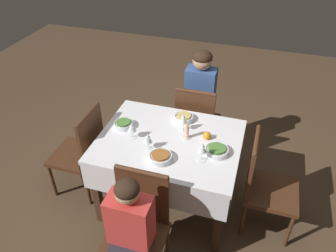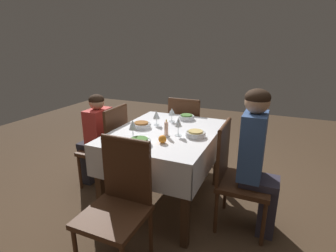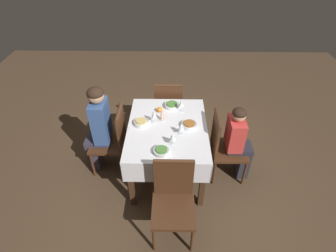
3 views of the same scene
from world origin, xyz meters
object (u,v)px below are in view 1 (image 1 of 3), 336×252
(wine_glass_south, at_px, (183,119))
(chair_east, at_px, (82,150))
(bowl_west, at_px, (217,150))
(person_adult_denim, at_px, (201,97))
(chair_west, at_px, (264,182))
(bowl_south, at_px, (184,117))
(chair_north, at_px, (138,224))
(orange_fruit, at_px, (207,135))
(bowl_east, at_px, (124,124))
(wine_glass_north, at_px, (148,138))
(bowl_north, at_px, (161,157))
(wine_glass_west, at_px, (202,148))
(chair_south, at_px, (196,120))
(dining_table, at_px, (169,149))
(person_child_red, at_px, (128,238))
(wine_glass_east, at_px, (132,128))
(candle_centerpiece, at_px, (187,132))

(wine_glass_south, bearing_deg, chair_east, 14.54)
(bowl_west, bearing_deg, person_adult_denim, -70.04)
(chair_west, xyz_separation_m, bowl_south, (0.78, -0.31, 0.29))
(chair_north, bearing_deg, orange_fruit, 67.98)
(person_adult_denim, xyz_separation_m, bowl_east, (0.52, 0.80, 0.09))
(person_adult_denim, bearing_deg, bowl_west, 109.96)
(person_adult_denim, xyz_separation_m, bowl_west, (-0.33, 0.90, 0.09))
(bowl_south, xyz_separation_m, wine_glass_north, (0.17, 0.47, 0.08))
(bowl_north, xyz_separation_m, orange_fruit, (-0.29, -0.36, 0.01))
(wine_glass_west, bearing_deg, wine_glass_north, -1.38)
(bowl_south, bearing_deg, chair_west, 158.36)
(wine_glass_west, distance_m, orange_fruit, 0.29)
(person_adult_denim, relative_size, wine_glass_west, 7.15)
(person_adult_denim, distance_m, wine_glass_south, 0.72)
(chair_south, height_order, bowl_west, chair_south)
(dining_table, bearing_deg, person_child_red, 88.40)
(chair_south, height_order, person_child_red, person_child_red)
(person_adult_denim, distance_m, bowl_north, 1.11)
(bowl_south, xyz_separation_m, orange_fruit, (-0.26, 0.21, 0.01))
(wine_glass_east, xyz_separation_m, wine_glass_west, (-0.62, 0.11, 0.02))
(wine_glass_north, xyz_separation_m, wine_glass_east, (0.18, -0.10, -0.00))
(chair_west, distance_m, candle_centerpiece, 0.76)
(bowl_north, height_order, wine_glass_west, wine_glass_west)
(person_adult_denim, distance_m, candle_centerpiece, 0.80)
(chair_north, relative_size, wine_glass_north, 6.22)
(wine_glass_north, height_order, orange_fruit, wine_glass_north)
(chair_west, distance_m, wine_glass_north, 1.03)
(person_adult_denim, bearing_deg, candle_centerpiece, 93.67)
(person_child_red, distance_m, wine_glass_north, 0.77)
(wine_glass_west, height_order, candle_centerpiece, wine_glass_west)
(bowl_south, height_order, wine_glass_south, wine_glass_south)
(wine_glass_east, xyz_separation_m, bowl_west, (-0.72, -0.01, -0.07))
(dining_table, xyz_separation_m, wine_glass_east, (0.30, 0.06, 0.21))
(chair_east, height_order, bowl_east, chair_east)
(chair_north, relative_size, wine_glass_west, 5.41)
(wine_glass_south, relative_size, bowl_east, 0.99)
(wine_glass_north, xyz_separation_m, bowl_east, (0.31, -0.21, -0.08))
(orange_fruit, bearing_deg, chair_west, 169.00)
(wine_glass_north, height_order, bowl_west, wine_glass_north)
(wine_glass_east, bearing_deg, wine_glass_north, 151.57)
(chair_north, distance_m, orange_fruit, 0.91)
(person_adult_denim, bearing_deg, bowl_east, 56.80)
(dining_table, bearing_deg, orange_fruit, -160.67)
(chair_south, distance_m, bowl_west, 0.87)
(bowl_west, height_order, candle_centerpiece, candle_centerpiece)
(person_adult_denim, height_order, person_child_red, person_adult_denim)
(orange_fruit, bearing_deg, wine_glass_south, -13.59)
(wine_glass_south, bearing_deg, person_child_red, 84.33)
(chair_south, xyz_separation_m, bowl_east, (0.52, 0.64, 0.29))
(dining_table, height_order, chair_south, chair_south)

